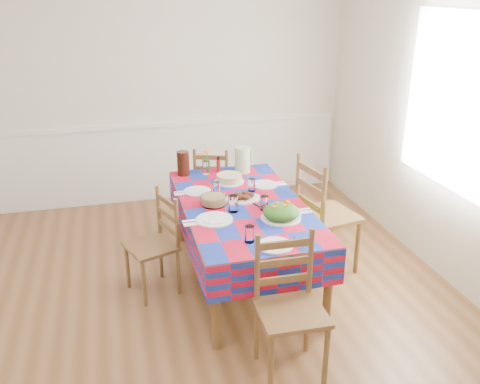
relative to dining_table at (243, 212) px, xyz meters
name	(u,v)px	position (x,y,z in m)	size (l,w,h in m)	color
room	(181,152)	(-0.56, -0.50, 0.72)	(4.58, 5.08, 2.78)	brown
wainscot	(153,160)	(-0.56, 1.98, -0.15)	(4.41, 0.06, 0.92)	white
window_right	(451,102)	(1.67, -0.20, 0.87)	(1.40, 1.40, 0.00)	white
dining_table	(243,212)	(0.00, 0.00, 0.00)	(0.98, 1.82, 0.71)	brown
setting_near_head	(267,241)	(-0.03, -0.73, 0.10)	(0.40, 0.27, 0.12)	white
setting_left_near	(220,214)	(-0.24, -0.22, 0.11)	(0.52, 0.31, 0.14)	white
setting_left_far	(203,190)	(-0.27, 0.30, 0.10)	(0.43, 0.26, 0.11)	white
setting_right_near	(279,209)	(0.23, -0.24, 0.10)	(0.45, 0.26, 0.12)	white
setting_right_far	(261,185)	(0.24, 0.30, 0.10)	(0.44, 0.25, 0.11)	white
meat_platter	(243,197)	(0.02, 0.07, 0.10)	(0.31, 0.22, 0.06)	white
salad_platter	(281,213)	(0.21, -0.36, 0.13)	(0.31, 0.31, 0.13)	white
pasta_bowl	(214,200)	(-0.24, 0.04, 0.12)	(0.21, 0.21, 0.08)	white
cake	(229,179)	(0.00, 0.49, 0.11)	(0.27, 0.27, 0.07)	white
serving_utensils	(262,205)	(0.14, -0.09, 0.08)	(0.15, 0.33, 0.01)	black
flower_vase	(206,164)	(-0.16, 0.77, 0.18)	(0.15, 0.12, 0.24)	white
hot_sauce	(218,164)	(-0.03, 0.79, 0.15)	(0.04, 0.04, 0.15)	#AD130D
green_pitcher	(243,160)	(0.19, 0.73, 0.20)	(0.15, 0.15, 0.25)	#B1CD91
tea_pitcher	(183,163)	(-0.37, 0.80, 0.19)	(0.11, 0.11, 0.23)	black
name_card	(277,252)	(0.01, -0.86, 0.08)	(0.07, 0.02, 0.02)	white
chair_near	(289,308)	(0.00, -1.14, -0.17)	(0.43, 0.41, 0.94)	brown
chair_far	(213,186)	(-0.01, 1.15, -0.21)	(0.48, 0.47, 0.86)	brown
chair_left	(155,245)	(-0.73, 0.01, -0.21)	(0.46, 0.48, 0.85)	brown
chair_right	(324,216)	(0.72, -0.01, -0.12)	(0.52, 0.54, 1.05)	brown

